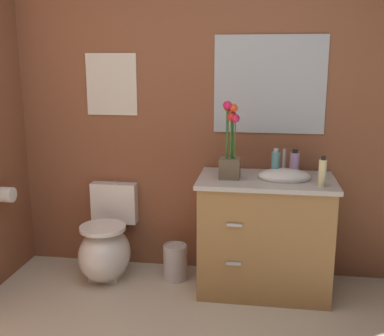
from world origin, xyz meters
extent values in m
cube|color=brown|center=(0.20, 1.81, 1.25)|extent=(4.43, 0.05, 2.50)
ellipsoid|color=white|center=(-0.69, 1.46, 0.20)|extent=(0.38, 0.48, 0.40)
cube|color=white|center=(-0.69, 1.51, 0.09)|extent=(0.22, 0.26, 0.18)
cube|color=white|center=(-0.69, 1.75, 0.52)|extent=(0.36, 0.13, 0.32)
cylinder|color=white|center=(-0.69, 1.44, 0.42)|extent=(0.34, 0.34, 0.03)
cylinder|color=#B7B7BC|center=(-0.69, 1.75, 0.68)|extent=(0.04, 0.04, 0.02)
cube|color=#9E7242|center=(0.50, 1.48, 0.40)|extent=(0.90, 0.52, 0.80)
cube|color=#BCB7B2|center=(0.50, 1.48, 0.81)|extent=(0.94, 0.56, 0.03)
ellipsoid|color=white|center=(0.62, 1.48, 0.85)|extent=(0.36, 0.26, 0.10)
cylinder|color=#B7B7BC|center=(0.62, 1.64, 0.92)|extent=(0.02, 0.02, 0.18)
cube|color=#B7B7BC|center=(0.30, 1.21, 0.58)|extent=(0.10, 0.02, 0.02)
cube|color=#B7B7BC|center=(0.30, 1.21, 0.30)|extent=(0.10, 0.02, 0.02)
cube|color=brown|center=(0.24, 1.45, 0.90)|extent=(0.14, 0.14, 0.14)
cylinder|color=#386B2D|center=(0.26, 1.44, 1.14)|extent=(0.01, 0.01, 0.34)
sphere|color=#EA4C23|center=(0.26, 1.44, 1.31)|extent=(0.06, 0.06, 0.06)
cylinder|color=#386B2D|center=(0.25, 1.47, 1.11)|extent=(0.01, 0.01, 0.29)
sphere|color=red|center=(0.25, 1.47, 1.26)|extent=(0.06, 0.06, 0.06)
cylinder|color=#386B2D|center=(0.25, 1.49, 1.11)|extent=(0.01, 0.01, 0.28)
sphere|color=red|center=(0.25, 1.49, 1.25)|extent=(0.06, 0.06, 0.06)
cylinder|color=#386B2D|center=(0.22, 1.48, 1.14)|extent=(0.01, 0.01, 0.34)
sphere|color=#EA4C23|center=(0.22, 1.48, 1.31)|extent=(0.06, 0.06, 0.06)
cylinder|color=#386B2D|center=(0.22, 1.44, 1.15)|extent=(0.01, 0.01, 0.36)
sphere|color=#E01E51|center=(0.22, 1.44, 1.33)|extent=(0.06, 0.06, 0.06)
cylinder|color=#386B2D|center=(0.22, 1.44, 1.15)|extent=(0.01, 0.01, 0.36)
sphere|color=#E01E51|center=(0.22, 1.44, 1.33)|extent=(0.06, 0.06, 0.06)
cylinder|color=#386B2D|center=(0.25, 1.43, 1.11)|extent=(0.01, 0.01, 0.29)
sphere|color=red|center=(0.25, 1.43, 1.25)|extent=(0.06, 0.06, 0.06)
cylinder|color=#386B2D|center=(0.28, 1.42, 1.11)|extent=(0.01, 0.01, 0.28)
sphere|color=#E01E51|center=(0.28, 1.42, 1.25)|extent=(0.06, 0.06, 0.06)
cylinder|color=#B28CBF|center=(0.69, 1.62, 0.91)|extent=(0.07, 0.07, 0.16)
cylinder|color=black|center=(0.69, 1.62, 1.00)|extent=(0.04, 0.04, 0.02)
cylinder|color=teal|center=(0.55, 1.52, 0.92)|extent=(0.06, 0.06, 0.18)
cylinder|color=#B7B7BC|center=(0.55, 1.52, 1.02)|extent=(0.03, 0.03, 0.02)
cylinder|color=beige|center=(0.85, 1.32, 0.92)|extent=(0.05, 0.05, 0.18)
cylinder|color=black|center=(0.85, 1.32, 1.02)|extent=(0.03, 0.03, 0.02)
cylinder|color=#B7B7BC|center=(-0.16, 1.54, 0.13)|extent=(0.18, 0.18, 0.26)
torus|color=#B7B7BC|center=(-0.16, 1.54, 0.27)|extent=(0.18, 0.18, 0.01)
cube|color=silver|center=(-0.69, 1.78, 1.44)|extent=(0.39, 0.01, 0.46)
cube|color=#B2BCC6|center=(0.50, 1.78, 1.45)|extent=(0.80, 0.01, 0.70)
cylinder|color=white|center=(-1.35, 1.31, 0.68)|extent=(0.11, 0.11, 0.11)
camera|label=1|loc=(0.46, -1.69, 1.63)|focal=43.94mm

